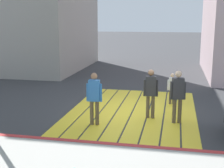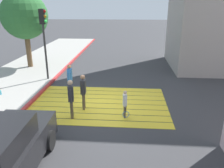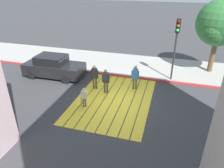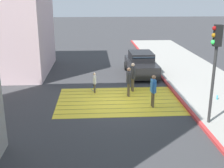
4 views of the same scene
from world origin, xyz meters
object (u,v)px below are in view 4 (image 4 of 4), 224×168
traffic_light_corner (215,55)px  pedestrian_adult_lead (153,89)px  pedestrian_adult_trailing (129,80)px  pedestrian_child_with_racket (94,82)px  water_bottle (217,97)px  car_parked_near_curb (141,64)px  pedestrian_adult_side (133,75)px

traffic_light_corner → pedestrian_adult_lead: (1.96, -2.21, -2.09)m
pedestrian_adult_trailing → pedestrian_child_with_racket: bearing=-19.9°
traffic_light_corner → pedestrian_adult_trailing: bearing=-52.2°
traffic_light_corner → pedestrian_child_with_racket: size_ratio=3.54×
traffic_light_corner → water_bottle: size_ratio=19.27×
car_parked_near_curb → pedestrian_adult_trailing: bearing=72.5°
pedestrian_adult_trailing → pedestrian_adult_lead: bearing=122.0°
car_parked_near_curb → pedestrian_adult_lead: bearing=86.4°
water_bottle → pedestrian_adult_trailing: 4.71m
water_bottle → pedestrian_adult_side: pedestrian_adult_side is taller
pedestrian_child_with_racket → pedestrian_adult_trailing: bearing=160.1°
car_parked_near_curb → pedestrian_adult_lead: pedestrian_adult_lead is taller
pedestrian_adult_trailing → pedestrian_adult_side: 0.92m
car_parked_near_curb → pedestrian_adult_trailing: (1.40, 4.42, 0.21)m
car_parked_near_curb → pedestrian_adult_lead: (0.38, 6.05, 0.22)m
water_bottle → pedestrian_adult_lead: size_ratio=0.13×
pedestrian_adult_lead → pedestrian_adult_side: 2.57m
pedestrian_adult_trailing → pedestrian_adult_side: pedestrian_adult_side is taller
pedestrian_adult_trailing → traffic_light_corner: bearing=127.8°
pedestrian_adult_side → pedestrian_child_with_racket: pedestrian_adult_side is taller
water_bottle → pedestrian_child_with_racket: pedestrian_child_with_racket is taller
pedestrian_adult_trailing → water_bottle: bearing=166.2°
pedestrian_adult_lead → traffic_light_corner: bearing=131.6°
water_bottle → car_parked_near_curb: bearing=-60.6°
traffic_light_corner → pedestrian_child_with_racket: (4.83, -4.51, -2.37)m
car_parked_near_curb → pedestrian_adult_lead: size_ratio=2.65×
car_parked_near_curb → pedestrian_child_with_racket: (3.25, 3.75, -0.07)m
car_parked_near_curb → traffic_light_corner: bearing=100.8°
pedestrian_adult_lead → water_bottle: bearing=-171.7°
traffic_light_corner → pedestrian_adult_side: 5.77m
pedestrian_adult_lead → pedestrian_adult_trailing: size_ratio=1.01×
car_parked_near_curb → pedestrian_adult_trailing: size_ratio=2.67×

